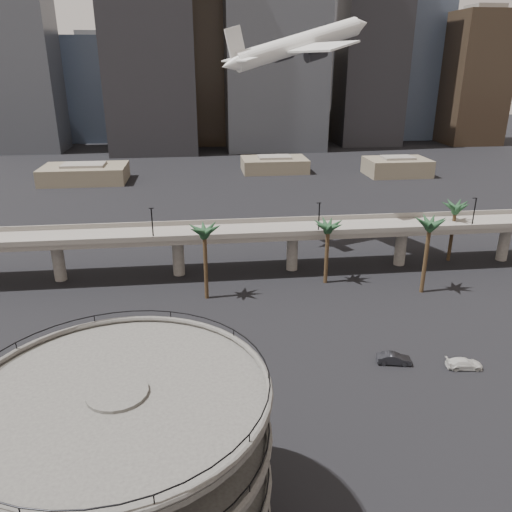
{
  "coord_description": "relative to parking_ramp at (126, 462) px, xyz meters",
  "views": [
    {
      "loc": [
        -6.66,
        -34.45,
        37.98
      ],
      "look_at": [
        0.7,
        28.0,
        13.64
      ],
      "focal_mm": 35.0,
      "sensor_mm": 36.0,
      "label": 1
    }
  ],
  "objects": [
    {
      "name": "ground",
      "position": [
        13.0,
        4.0,
        -9.84
      ],
      "size": [
        700.0,
        700.0,
        0.0
      ],
      "primitive_type": "plane",
      "color": "black",
      "rests_on": "ground"
    },
    {
      "name": "parking_ramp",
      "position": [
        0.0,
        0.0,
        0.0
      ],
      "size": [
        22.2,
        22.2,
        17.35
      ],
      "color": "#454341",
      "rests_on": "ground"
    },
    {
      "name": "overpass",
      "position": [
        13.0,
        59.0,
        -2.5
      ],
      "size": [
        130.0,
        9.3,
        14.7
      ],
      "color": "slate",
      "rests_on": "ground"
    },
    {
      "name": "palm_trees",
      "position": [
        34.48,
        51.47,
        1.46
      ],
      "size": [
        54.4,
        18.4,
        14.0
      ],
      "color": "#43311C",
      "rests_on": "ground"
    },
    {
      "name": "low_buildings",
      "position": [
        19.89,
        146.3,
        -6.97
      ],
      "size": [
        135.0,
        27.5,
        6.8
      ],
      "color": "#685E4C",
      "rests_on": "ground"
    },
    {
      "name": "skyline",
      "position": [
        28.11,
        221.08,
        37.36
      ],
      "size": [
        269.0,
        86.0,
        128.98
      ],
      "color": "gray",
      "rests_on": "ground"
    },
    {
      "name": "airborne_jet",
      "position": [
        27.41,
        75.69,
        31.63
      ],
      "size": [
        34.01,
        31.15,
        12.18
      ],
      "rotation": [
        0.0,
        -0.25,
        0.4
      ],
      "color": "silver",
      "rests_on": "ground"
    },
    {
      "name": "car_a",
      "position": [
        9.41,
        15.05,
        -9.11
      ],
      "size": [
        4.35,
        2.02,
        1.44
      ],
      "primitive_type": "imported",
      "rotation": [
        0.0,
        0.0,
        1.5
      ],
      "color": "#C9471C",
      "rests_on": "ground"
    },
    {
      "name": "car_b",
      "position": [
        31.61,
        24.69,
        -9.08
      ],
      "size": [
        4.81,
        2.49,
        1.51
      ],
      "primitive_type": "imported",
      "rotation": [
        0.0,
        0.0,
        1.37
      ],
      "color": "black",
      "rests_on": "ground"
    },
    {
      "name": "car_c",
      "position": [
        40.51,
        22.57,
        -9.14
      ],
      "size": [
        4.97,
        2.51,
        1.38
      ],
      "primitive_type": "imported",
      "rotation": [
        0.0,
        0.0,
        1.45
      ],
      "color": "silver",
      "rests_on": "ground"
    }
  ]
}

